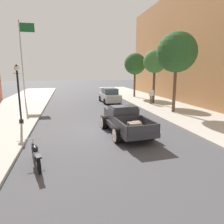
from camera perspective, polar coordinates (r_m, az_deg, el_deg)
The scene contains 12 objects.
ground_plane at distance 12.44m, azimuth -1.12°, elevation -5.20°, with size 140.00×140.00×0.00m, color #47474C.
sidewalk_right at distance 15.53m, azimuth 26.13°, elevation -2.74°, with size 5.50×64.00×0.15m, color #B7B2A8.
building_right_storefront at distance 28.62m, azimuth 28.53°, elevation 15.62°, with size 12.00×28.00×12.65m, color #B27A4C.
hotrod_truck_gunmetal at distance 11.90m, azimuth 3.36°, elevation -2.24°, with size 2.39×5.02×1.58m.
motorcycle_parked at distance 8.40m, azimuth -20.64°, elevation -11.13°, with size 0.78×2.06×0.93m.
car_background_silver at distance 23.43m, azimuth -0.71°, elevation 4.56°, with size 1.99×4.36×1.65m.
pedestrian_sidewalk_right at distance 21.78m, azimuth 11.03°, elevation 4.67°, with size 0.53×0.22×1.65m.
street_lamp_near at distance 14.64m, azimuth -24.79°, elevation 5.77°, with size 0.50×0.32×3.85m.
flagpole at distance 26.86m, azimuth -23.67°, elevation 15.20°, with size 1.74×0.16×9.16m.
street_tree_nearest at distance 17.81m, azimuth 17.71°, elevation 15.65°, with size 3.23×3.23×6.52m.
street_tree_second at distance 22.43m, azimuth 11.93°, elevation 13.66°, with size 2.42×2.42×5.64m.
street_tree_third at distance 27.73m, azimuth 6.48°, elevation 13.25°, with size 2.81×2.81×5.77m.
Camera 1 is at (-2.37, -11.69, 3.55)m, focal length 32.53 mm.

